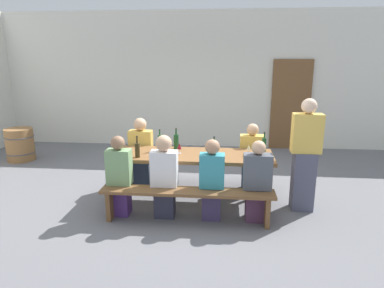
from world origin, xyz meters
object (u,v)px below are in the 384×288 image
Objects in this scene: bench_near at (187,196)px; wine_glass_1 at (249,148)px; wooden_door at (291,105)px; wine_bottle_0 at (264,144)px; seated_guest_near_1 at (164,178)px; wine_glass_0 at (179,146)px; standing_host at (305,157)px; seated_guest_near_0 at (120,178)px; seated_guest_near_2 at (212,181)px; seated_guest_far_1 at (251,159)px; wine_bottle_2 at (214,152)px; wine_bottle_4 at (137,150)px; tasting_table at (192,158)px; wine_bottle_1 at (176,141)px; wine_bottle_3 at (160,142)px; bench_far at (196,164)px; seated_guest_far_0 at (141,154)px; seated_guest_near_3 at (257,184)px; wine_barrel at (20,144)px.

wine_glass_1 is at bearing 40.35° from bench_near.
wine_glass_1 is (-1.19, -3.30, -0.19)m from wooden_door.
bench_near is 7.51× the size of wine_bottle_0.
wooden_door is 1.83× the size of seated_guest_near_1.
standing_host reaches higher than wine_glass_0.
seated_guest_near_0 reaches higher than seated_guest_near_2.
seated_guest_far_1 is at bearing 53.23° from bench_near.
wooden_door is 4.89m from seated_guest_near_0.
wine_bottle_2 reaches higher than wine_bottle_4.
wine_bottle_0 is at bearing -33.29° from standing_host.
wine_bottle_0 is at bearing 40.32° from bench_near.
tasting_table is at bearing -60.16° from seated_guest_near_0.
wine_bottle_1 is 0.71m from wine_bottle_4.
wine_glass_1 is (1.34, -0.12, -0.02)m from wine_bottle_3.
wine_bottle_4 is at bearing -127.97° from wooden_door.
wine_bottle_4 is (-0.76, 0.44, 0.50)m from bench_near.
wooden_door is 4.24m from seated_guest_near_2.
tasting_table is (-2.02, -3.31, -0.37)m from wooden_door.
wine_bottle_2 is 1.29m from standing_host.
bench_far is at bearing 57.79° from wine_bottle_1.
wine_bottle_0 is at bearing -106.99° from wooden_door.
wine_bottle_3 is at bearing 44.56° from seated_guest_far_0.
tasting_table is at bearing -179.18° from wine_glass_1.
wine_bottle_4 reaches higher than bench_near.
wine_bottle_3 is 1.61m from seated_guest_near_3.
wine_bottle_2 is at bearing -34.52° from seated_guest_far_1.
wooden_door is 4.52m from wine_bottle_4.
wine_glass_0 is 1.02m from wine_glass_1.
standing_host is (0.53, -0.35, -0.08)m from wine_bottle_0.
seated_guest_far_1 is (0.92, 0.54, -0.15)m from tasting_table.
seated_guest_near_2 is (-0.75, -0.76, -0.33)m from wine_bottle_0.
seated_guest_far_1 is 1.63× the size of wine_barrel.
bench_near is 6.89× the size of wine_bottle_3.
seated_guest_near_3 reaches higher than wine_glass_1.
wine_barrel is at bearing -19.38° from standing_host.
seated_guest_near_3 is (-1.10, -3.85, -0.53)m from wooden_door.
standing_host is (-0.41, -3.44, -0.27)m from wooden_door.
wooden_door is 4.54m from seated_guest_near_1.
bench_far is at bearing -99.23° from seated_guest_far_1.
wine_bottle_2 is at bearing -79.94° from seated_guest_near_0.
tasting_table is 1.04× the size of bench_near.
seated_guest_far_0 is (-2.93, -2.77, -0.49)m from wooden_door.
seated_guest_far_0 reaches higher than wine_glass_1.
seated_guest_near_1 is 1.24m from seated_guest_near_3.
tasting_table reaches higher than bench_near.
tasting_table is at bearing -168.54° from wine_bottle_0.
seated_guest_near_2 is (-0.51, -0.55, -0.33)m from wine_glass_1.
wine_barrel is at bearing -104.60° from seated_guest_far_1.
standing_host is at bearing -10.48° from wine_glass_1.
seated_guest_far_1 reaches higher than wine_bottle_2.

